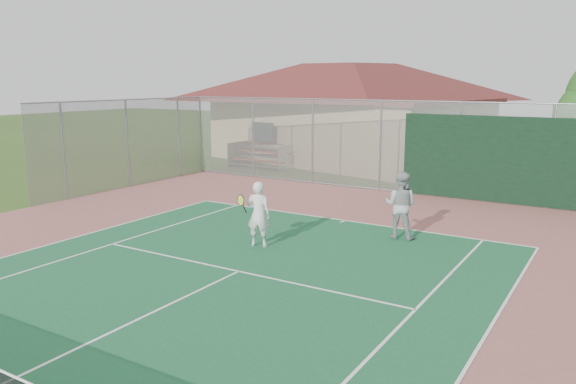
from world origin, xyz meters
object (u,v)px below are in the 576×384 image
object	(u,v)px
player_grey_back	(400,206)
clubhouse	(349,102)
bleachers	(263,154)
player_white_front	(258,215)

from	to	relation	value
player_grey_back	clubhouse	bearing A→B (deg)	-63.20
bleachers	player_white_front	xyz separation A→B (m)	(7.62, -11.54, 0.24)
bleachers	player_grey_back	bearing A→B (deg)	-37.34
clubhouse	player_grey_back	distance (m)	15.70
bleachers	player_white_front	distance (m)	13.83
bleachers	player_grey_back	world-z (taller)	player_grey_back
player_white_front	player_grey_back	size ratio (longest dim) A/B	0.93
bleachers	player_white_front	bearing A→B (deg)	-53.59
player_grey_back	bleachers	bearing A→B (deg)	-44.28
clubhouse	bleachers	bearing A→B (deg)	-107.22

